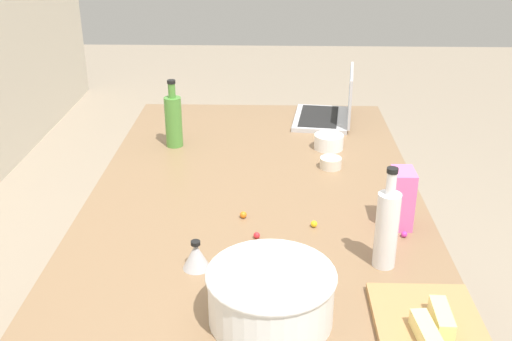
{
  "coord_description": "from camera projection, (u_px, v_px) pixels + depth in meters",
  "views": [
    {
      "loc": [
        -1.8,
        -0.05,
        1.76
      ],
      "look_at": [
        0.0,
        0.0,
        0.95
      ],
      "focal_mm": 42.91,
      "sensor_mm": 36.0,
      "label": 1
    }
  ],
  "objects": [
    {
      "name": "candy_bag",
      "position": [
        402.0,
        198.0,
        1.71
      ],
      "size": [
        0.09,
        0.06,
        0.17
      ],
      "primitive_type": "cube",
      "color": "pink",
      "rests_on": "island_counter"
    },
    {
      "name": "island_counter",
      "position": [
        256.0,
        298.0,
        2.18
      ],
      "size": [
        1.65,
        1.04,
        0.9
      ],
      "color": "#4C331E",
      "rests_on": "ground"
    },
    {
      "name": "candy_3",
      "position": [
        243.0,
        215.0,
        1.78
      ],
      "size": [
        0.02,
        0.02,
        0.02
      ],
      "primitive_type": "sphere",
      "color": "orange",
      "rests_on": "island_counter"
    },
    {
      "name": "candy_1",
      "position": [
        257.0,
        235.0,
        1.68
      ],
      "size": [
        0.02,
        0.02,
        0.02
      ],
      "primitive_type": "sphere",
      "color": "red",
      "rests_on": "island_counter"
    },
    {
      "name": "butter_stick_left",
      "position": [
        442.0,
        317.0,
        1.31
      ],
      "size": [
        0.11,
        0.04,
        0.04
      ],
      "primitive_type": "cube",
      "rotation": [
        0.0,
        0.0,
        -0.03
      ],
      "color": "#F4E58C",
      "rests_on": "cutting_board"
    },
    {
      "name": "ramekin_medium",
      "position": [
        331.0,
        163.0,
        2.11
      ],
      "size": [
        0.07,
        0.07,
        0.04
      ],
      "primitive_type": "cylinder",
      "color": "beige",
      "rests_on": "island_counter"
    },
    {
      "name": "mixing_bowl_large",
      "position": [
        271.0,
        294.0,
        1.33
      ],
      "size": [
        0.29,
        0.29,
        0.13
      ],
      "color": "white",
      "rests_on": "island_counter"
    },
    {
      "name": "kitchen_timer",
      "position": [
        196.0,
        255.0,
        1.53
      ],
      "size": [
        0.07,
        0.07,
        0.08
      ],
      "color": "#B2B2B7",
      "rests_on": "island_counter"
    },
    {
      "name": "bottle_olive",
      "position": [
        173.0,
        120.0,
        2.26
      ],
      "size": [
        0.06,
        0.06,
        0.25
      ],
      "color": "#4C8C38",
      "rests_on": "island_counter"
    },
    {
      "name": "candy_4",
      "position": [
        314.0,
        224.0,
        1.73
      ],
      "size": [
        0.02,
        0.02,
        0.02
      ],
      "primitive_type": "sphere",
      "color": "yellow",
      "rests_on": "island_counter"
    },
    {
      "name": "cutting_board",
      "position": [
        431.0,
        331.0,
        1.31
      ],
      "size": [
        0.33,
        0.23,
        0.02
      ],
      "primitive_type": "cube",
      "color": "#AD7F4C",
      "rests_on": "island_counter"
    },
    {
      "name": "candy_0",
      "position": [
        404.0,
        234.0,
        1.68
      ],
      "size": [
        0.02,
        0.02,
        0.02
      ],
      "primitive_type": "sphere",
      "color": "#CC3399",
      "rests_on": "island_counter"
    },
    {
      "name": "butter_stick_right",
      "position": [
        426.0,
        332.0,
        1.27
      ],
      "size": [
        0.11,
        0.05,
        0.04
      ],
      "primitive_type": "cube",
      "rotation": [
        0.0,
        0.0,
        0.1
      ],
      "color": "#F4E58C",
      "rests_on": "cutting_board"
    },
    {
      "name": "bottle_vinegar",
      "position": [
        387.0,
        227.0,
        1.51
      ],
      "size": [
        0.06,
        0.06,
        0.27
      ],
      "color": "white",
      "rests_on": "island_counter"
    },
    {
      "name": "ramekin_small",
      "position": [
        329.0,
        142.0,
        2.26
      ],
      "size": [
        0.11,
        0.11,
        0.05
      ],
      "primitive_type": "cylinder",
      "color": "white",
      "rests_on": "island_counter"
    },
    {
      "name": "laptop",
      "position": [
        331.0,
        111.0,
        2.53
      ],
      "size": [
        0.33,
        0.27,
        0.22
      ],
      "color": "#B7B7BC",
      "rests_on": "island_counter"
    }
  ]
}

